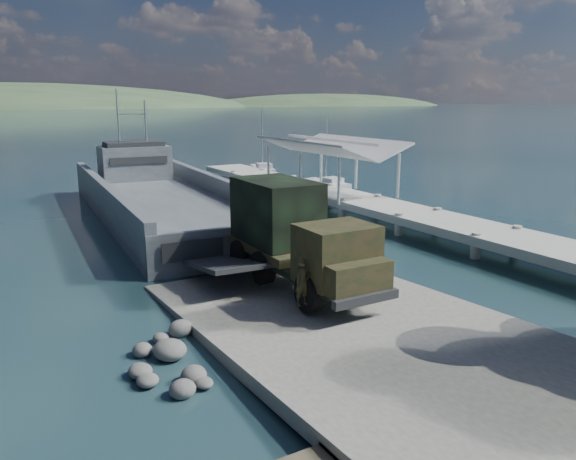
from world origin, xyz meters
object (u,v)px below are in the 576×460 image
object	(u,v)px
military_truck	(295,235)
soldier	(302,292)
sailboat_near	(327,185)
sailboat_far	(263,170)
landing_craft	(164,207)
pier	(338,188)

from	to	relation	value
military_truck	soldier	xyz separation A→B (m)	(-1.69, -3.37, -1.22)
sailboat_near	sailboat_far	distance (m)	12.44
landing_craft	sailboat_near	bearing A→B (deg)	20.64
pier	landing_craft	distance (m)	12.96
military_truck	sailboat_far	size ratio (longest dim) A/B	1.22
sailboat_far	soldier	bearing A→B (deg)	-98.77
sailboat_near	sailboat_far	bearing A→B (deg)	87.25
landing_craft	military_truck	xyz separation A→B (m)	(-0.13, -18.13, 1.81)
landing_craft	sailboat_far	distance (m)	24.51
pier	sailboat_near	bearing A→B (deg)	60.63
sailboat_near	pier	bearing A→B (deg)	-123.08
soldier	sailboat_far	world-z (taller)	sailboat_far
landing_craft	sailboat_near	distance (m)	18.05
sailboat_near	military_truck	bearing A→B (deg)	-130.56
landing_craft	military_truck	distance (m)	18.22
military_truck	sailboat_far	xyz separation A→B (m)	(17.22, 35.69, -2.20)
landing_craft	military_truck	bearing A→B (deg)	-86.24
pier	landing_craft	world-z (taller)	landing_craft
soldier	sailboat_near	world-z (taller)	sailboat_near
pier	military_truck	bearing A→B (deg)	-130.67
sailboat_near	landing_craft	bearing A→B (deg)	-167.22
pier	landing_craft	xyz separation A→B (m)	(-12.46, 3.48, -0.80)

